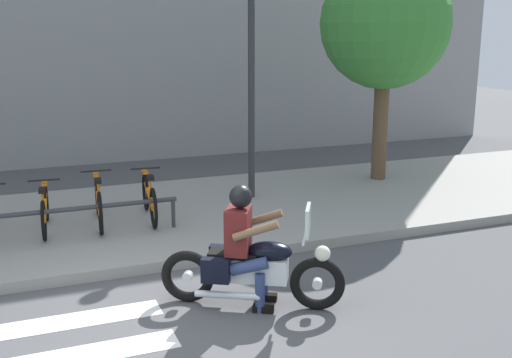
% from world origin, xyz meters
% --- Properties ---
extents(ground_plane, '(48.00, 48.00, 0.00)m').
position_xyz_m(ground_plane, '(0.00, 0.00, 0.00)').
color(ground_plane, '#4C4C4F').
extents(sidewalk, '(24.00, 4.40, 0.15)m').
position_xyz_m(sidewalk, '(0.00, 4.02, 0.07)').
color(sidewalk, gray).
rests_on(sidewalk, ground).
extents(crosswalk_stripe_3, '(2.80, 0.40, 0.01)m').
position_xyz_m(crosswalk_stripe_3, '(-1.03, 0.80, 0.00)').
color(crosswalk_stripe_3, white).
rests_on(crosswalk_stripe_3, ground).
extents(motorcycle, '(1.92, 1.16, 1.22)m').
position_xyz_m(motorcycle, '(1.38, 0.44, 0.46)').
color(motorcycle, black).
rests_on(motorcycle, ground).
extents(rider, '(0.77, 0.72, 1.43)m').
position_xyz_m(rider, '(1.31, 0.48, 0.82)').
color(rider, '#591919').
rests_on(rider, ground).
extents(bicycle_1, '(0.48, 1.58, 0.72)m').
position_xyz_m(bicycle_1, '(-0.70, 3.75, 0.48)').
color(bicycle_1, black).
rests_on(bicycle_1, sidewalk).
extents(bicycle_2, '(0.48, 1.72, 0.79)m').
position_xyz_m(bicycle_2, '(0.10, 3.75, 0.51)').
color(bicycle_2, black).
rests_on(bicycle_2, sidewalk).
extents(bicycle_3, '(0.48, 1.68, 0.77)m').
position_xyz_m(bicycle_3, '(0.90, 3.75, 0.50)').
color(bicycle_3, black).
rests_on(bicycle_3, sidewalk).
extents(bike_rack, '(2.99, 0.07, 0.49)m').
position_xyz_m(bike_rack, '(-0.30, 3.19, 0.56)').
color(bike_rack, '#333338').
rests_on(bike_rack, sidewalk).
extents(street_lamp, '(0.28, 0.28, 3.90)m').
position_xyz_m(street_lamp, '(2.91, 4.42, 2.39)').
color(street_lamp, '#2D2D33').
rests_on(street_lamp, ground).
extents(tree_near_rack, '(2.54, 2.54, 4.52)m').
position_xyz_m(tree_near_rack, '(5.86, 4.82, 3.22)').
color(tree_near_rack, brown).
rests_on(tree_near_rack, ground).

